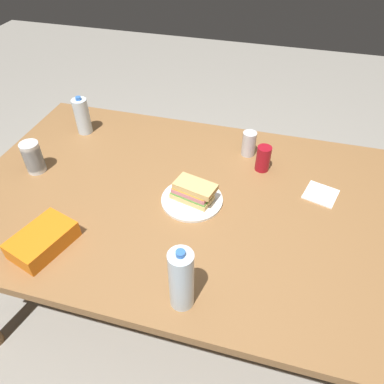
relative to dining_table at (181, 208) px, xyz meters
The scene contains 11 objects.
ground_plane 0.69m from the dining_table, ahead, with size 8.00×8.00×0.00m, color gray.
dining_table is the anchor object (origin of this frame).
paper_plate 0.10m from the dining_table, 16.71° to the right, with size 0.26×0.26×0.01m, color white.
sandwich 0.14m from the dining_table, 14.74° to the right, with size 0.20×0.13×0.08m.
soda_can_red 0.44m from the dining_table, 42.08° to the left, with size 0.07×0.07×0.12m, color maroon.
chip_bag 0.58m from the dining_table, 135.85° to the right, with size 0.23×0.15×0.07m, color orange.
water_bottle_tall 0.54m from the dining_table, 73.00° to the right, with size 0.08×0.08×0.25m.
plastic_cup_stack 0.71m from the dining_table, behind, with size 0.08×0.08×0.15m.
water_bottle_spare 0.75m from the dining_table, 151.12° to the left, with size 0.08×0.08×0.20m.
soda_can_silver 0.46m from the dining_table, 59.04° to the left, with size 0.07×0.07×0.12m, color silver.
paper_napkin 0.61m from the dining_table, 16.18° to the left, with size 0.13×0.13×0.01m, color white.
Camera 1 is at (0.35, -1.09, 1.83)m, focal length 33.98 mm.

